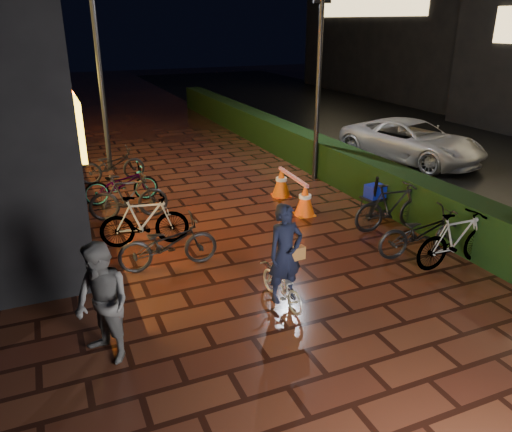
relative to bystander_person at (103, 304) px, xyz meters
name	(u,v)px	position (x,y,z in m)	size (l,w,h in m)	color
ground	(302,266)	(3.58, 1.33, -0.82)	(80.00, 80.00, 0.00)	#381911
asphalt_road	(470,154)	(12.58, 6.33, -0.82)	(11.00, 60.00, 0.01)	black
hedge	(277,136)	(6.88, 9.33, -0.32)	(0.70, 20.00, 1.00)	black
bystander_person	(103,304)	(0.00, 0.00, 0.00)	(0.80, 0.62, 1.64)	#5A5A5C
van	(412,141)	(10.16, 6.45, -0.18)	(2.10, 4.55, 1.26)	silver
lamp_post_hedge	(319,80)	(6.46, 5.99, 1.86)	(0.47, 0.15, 4.88)	black
lamp_post_sf	(99,66)	(1.29, 9.19, 2.14)	(0.51, 0.23, 5.39)	black
cyclist	(284,268)	(2.70, 0.31, -0.20)	(0.62, 1.20, 1.67)	silver
traffic_barrier	(293,190)	(4.89, 4.28, -0.45)	(0.55, 1.86, 0.75)	#FB560D
cart_assembly	(375,193)	(6.30, 2.97, -0.30)	(0.58, 0.60, 1.02)	black
parked_bikes_storefront	(132,197)	(1.21, 4.95, -0.34)	(2.01, 6.37, 1.03)	black
parked_bikes_hedge	(422,226)	(6.01, 1.07, -0.32)	(2.07, 2.41, 1.03)	black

